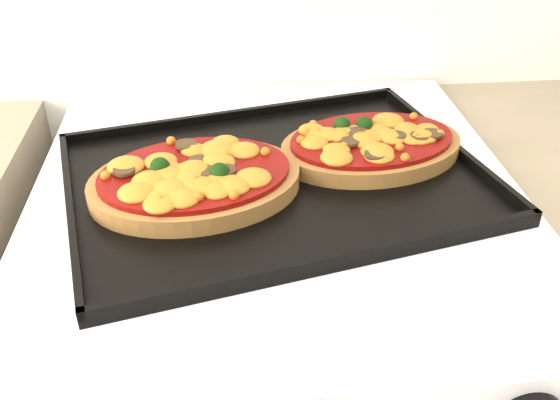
{
  "coord_description": "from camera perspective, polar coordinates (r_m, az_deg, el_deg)",
  "views": [
    {
      "loc": [
        -0.01,
        1.05,
        1.31
      ],
      "look_at": [
        0.04,
        1.64,
        0.92
      ],
      "focal_mm": 40.0,
      "sensor_mm": 36.0,
      "label": 1
    }
  ],
  "objects": [
    {
      "name": "baking_tray",
      "position": [
        0.75,
        -0.37,
        2.19
      ],
      "size": [
        0.56,
        0.46,
        0.02
      ],
      "primitive_type": "cube",
      "rotation": [
        0.0,
        0.0,
        0.23
      ],
      "color": "black",
      "rests_on": "stove"
    },
    {
      "name": "pizza_left",
      "position": [
        0.73,
        -7.76,
        2.02
      ],
      "size": [
        0.28,
        0.22,
        0.04
      ],
      "primitive_type": null,
      "rotation": [
        0.0,
        0.0,
        0.19
      ],
      "color": "#A26D37",
      "rests_on": "baking_tray"
    },
    {
      "name": "pizza_right",
      "position": [
        0.8,
        8.36,
        5.11
      ],
      "size": [
        0.26,
        0.2,
        0.03
      ],
      "primitive_type": null,
      "rotation": [
        0.0,
        0.0,
        0.18
      ],
      "color": "#A26D37",
      "rests_on": "baking_tray"
    }
  ]
}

